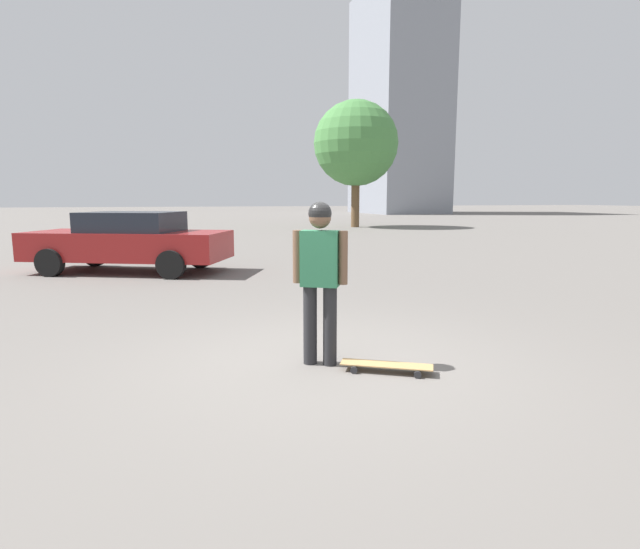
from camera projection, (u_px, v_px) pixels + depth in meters
name	position (u px, v px, depth m)	size (l,w,h in m)	color
ground_plane	(320.00, 364.00, 5.47)	(220.00, 220.00, 0.00)	slate
person	(320.00, 270.00, 5.32)	(0.53, 0.37, 1.76)	#262628
skateboard	(386.00, 365.00, 5.20)	(0.93, 0.65, 0.09)	tan
car_parked_near	(130.00, 241.00, 12.20)	(5.10, 3.64, 1.47)	maroon
building_block_distant	(399.00, 104.00, 60.46)	(8.38, 12.53, 26.32)	gray
tree_distant	(356.00, 144.00, 30.92)	(5.24, 5.24, 7.80)	brown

